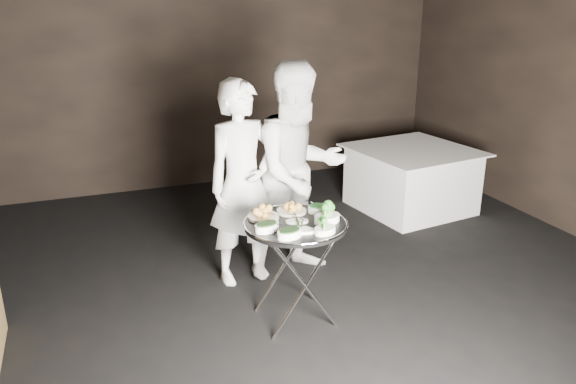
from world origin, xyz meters
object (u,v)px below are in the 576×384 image
object	(u,v)px
tray_stand	(295,267)
waiter_right	(299,171)
waiter_left	(243,183)
serving_tray	(296,224)
dining_table	(411,179)

from	to	relation	value
tray_stand	waiter_right	bearing A→B (deg)	66.41
waiter_left	waiter_right	size ratio (longest dim) A/B	0.93
tray_stand	waiter_right	size ratio (longest dim) A/B	0.42
waiter_right	serving_tray	bearing A→B (deg)	-122.11
waiter_right	waiter_left	bearing A→B (deg)	166.77
serving_tray	waiter_left	distance (m)	0.78
tray_stand	waiter_left	world-z (taller)	waiter_left
tray_stand	serving_tray	bearing A→B (deg)	-90.00
tray_stand	waiter_left	bearing A→B (deg)	101.69
waiter_left	dining_table	size ratio (longest dim) A/B	1.39
waiter_left	waiter_right	world-z (taller)	waiter_right
waiter_right	dining_table	bearing A→B (deg)	20.59
waiter_left	waiter_right	distance (m)	0.48
tray_stand	waiter_left	distance (m)	0.89
serving_tray	waiter_right	bearing A→B (deg)	66.41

